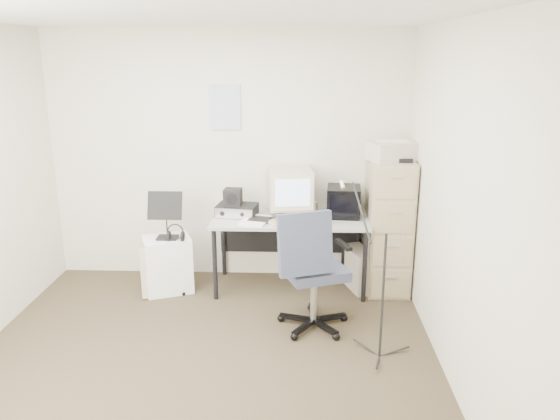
{
  "coord_description": "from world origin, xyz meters",
  "views": [
    {
      "loc": [
        0.72,
        -3.59,
        2.28
      ],
      "look_at": [
        0.55,
        0.95,
        0.95
      ],
      "focal_mm": 35.0,
      "sensor_mm": 36.0,
      "label": 1
    }
  ],
  "objects_px": {
    "desk": "(290,253)",
    "office_chair": "(314,268)",
    "filing_cabinet": "(388,225)",
    "side_cart": "(168,264)"
  },
  "relations": [
    {
      "from": "filing_cabinet",
      "to": "desk",
      "type": "distance_m",
      "value": 0.99
    },
    {
      "from": "office_chair",
      "to": "side_cart",
      "type": "distance_m",
      "value": 1.59
    },
    {
      "from": "desk",
      "to": "side_cart",
      "type": "relative_size",
      "value": 2.74
    },
    {
      "from": "desk",
      "to": "filing_cabinet",
      "type": "bearing_deg",
      "value": 1.81
    },
    {
      "from": "filing_cabinet",
      "to": "desk",
      "type": "height_order",
      "value": "filing_cabinet"
    },
    {
      "from": "filing_cabinet",
      "to": "side_cart",
      "type": "height_order",
      "value": "filing_cabinet"
    },
    {
      "from": "filing_cabinet",
      "to": "desk",
      "type": "xyz_separation_m",
      "value": [
        -0.95,
        -0.03,
        -0.29
      ]
    },
    {
      "from": "office_chair",
      "to": "side_cart",
      "type": "height_order",
      "value": "office_chair"
    },
    {
      "from": "desk",
      "to": "office_chair",
      "type": "height_order",
      "value": "office_chair"
    },
    {
      "from": "desk",
      "to": "office_chair",
      "type": "bearing_deg",
      "value": -74.94
    }
  ]
}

